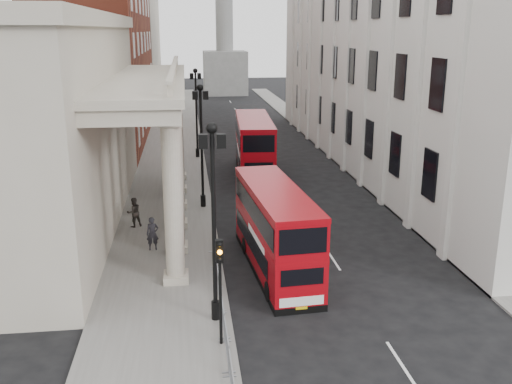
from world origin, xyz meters
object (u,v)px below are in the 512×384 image
Objects in this scene: bus_far at (254,146)px; pedestrian_b at (134,212)px; pedestrian_a at (153,234)px; pedestrian_c at (169,184)px; lamp_post_south at (214,210)px; lamp_post_mid at (201,138)px; traffic_light at (220,273)px; lamp_post_north at (196,107)px; bus_near at (275,228)px; monument_column at (224,6)px.

bus_far is 15.30m from pedestrian_b.
pedestrian_c is (0.63, 10.49, -0.03)m from pedestrian_a.
lamp_post_south is 13.61m from pedestrian_b.
lamp_post_mid is 1.93× the size of traffic_light.
pedestrian_b is at bearing -122.63° from bus_far.
lamp_post_mid is at bearing 63.32° from pedestrian_a.
pedestrian_a is (-7.58, -16.36, -1.48)m from bus_far.
lamp_post_south is at bearing 92.84° from traffic_light.
lamp_post_north is 4.47× the size of pedestrian_b.
bus_near is 10.60m from pedestrian_b.
monument_column is 81.66m from pedestrian_a.
monument_column is at bearing 83.19° from bus_near.
monument_column is at bearing 85.71° from lamp_post_south.
bus_near is 5.66× the size of pedestrian_c.
bus_far is 6.12× the size of pedestrian_a.
lamp_post_north reaches higher than pedestrian_a.
traffic_light is 2.32× the size of pedestrian_a.
pedestrian_b is at bearing -102.46° from lamp_post_north.
monument_column is 29.23× the size of pedestrian_a.
pedestrian_a is 1.00× the size of pedestrian_b.
lamp_post_south is 19.33m from pedestrian_c.
lamp_post_south and lamp_post_north have the same top height.
bus_far is at bearing 49.58° from pedestrian_c.
pedestrian_c is at bearing -100.21° from lamp_post_north.
pedestrian_b reaches higher than pedestrian_c.
monument_column is 71.38m from pedestrian_c.
lamp_post_mid is at bearing -166.55° from pedestrian_b.
lamp_post_mid is at bearing -95.24° from monument_column.
lamp_post_mid is 4.66× the size of pedestrian_c.
lamp_post_south is at bearing -73.41° from pedestrian_c.
lamp_post_mid is (0.00, 16.00, 0.00)m from lamp_post_south.
pedestrian_b is (-4.35, -19.70, -3.86)m from lamp_post_north.
lamp_post_mid is 6.89m from pedestrian_b.
pedestrian_b is at bearing 132.16° from bus_near.
bus_far is at bearing -91.84° from monument_column.
pedestrian_a is (-3.01, -7.71, -3.86)m from lamp_post_mid.
lamp_post_mid is at bearing -114.61° from bus_far.
bus_far is 6.09× the size of pedestrian_b.
lamp_post_south is 6.63m from bus_near.
pedestrian_c is (-6.94, -5.87, -1.52)m from bus_far.
pedestrian_a is at bearing -111.66° from bus_far.
lamp_post_mid is at bearing 90.32° from traffic_light.
lamp_post_mid is at bearing 90.00° from lamp_post_south.
lamp_post_north reaches higher than pedestrian_b.
pedestrian_a is at bearing -96.88° from monument_column.
pedestrian_c is at bearing 81.22° from pedestrian_a.
lamp_post_mid is 9.13m from pedestrian_a.
bus_near is (3.31, -10.92, -2.67)m from lamp_post_mid.
pedestrian_a is at bearing 148.52° from bus_near.
pedestrian_b is (-4.35, 12.30, -3.86)m from lamp_post_south.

